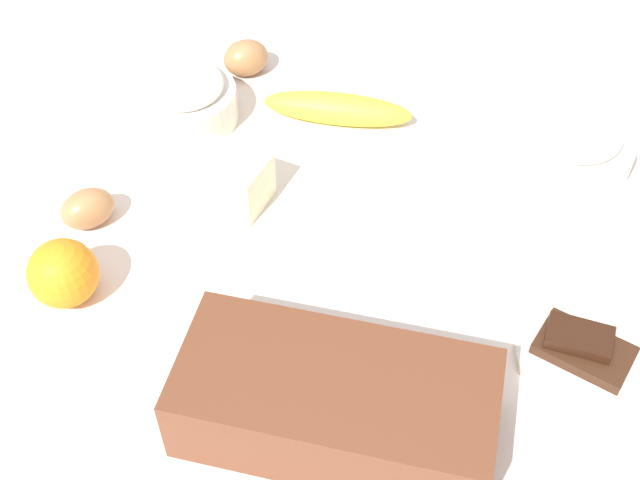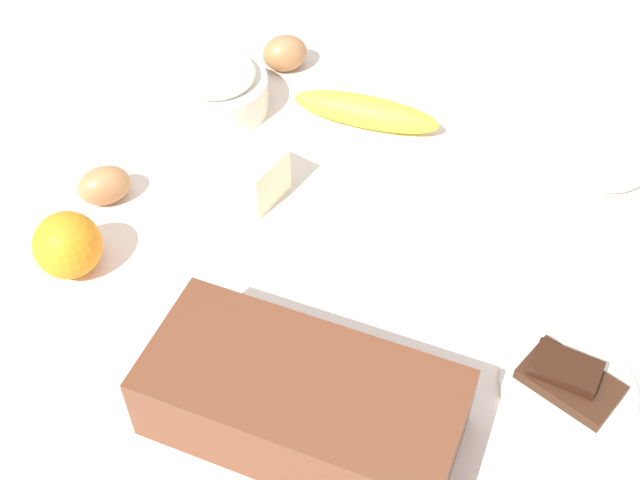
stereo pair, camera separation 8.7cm
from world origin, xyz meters
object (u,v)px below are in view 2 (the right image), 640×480
(flour_bowl, at_px, (217,87))
(egg_near_butter, at_px, (104,185))
(butter_block, at_px, (243,170))
(chocolate_plate, at_px, (568,385))
(loaf_pan, at_px, (302,402))
(banana, at_px, (366,112))
(orange_fruit, at_px, (68,245))
(sugar_bowl, at_px, (599,170))
(egg_beside_bowl, at_px, (285,53))

(flour_bowl, xyz_separation_m, egg_near_butter, (0.02, 0.20, -0.01))
(butter_block, height_order, chocolate_plate, butter_block)
(butter_block, relative_size, egg_near_butter, 1.47)
(loaf_pan, bearing_deg, banana, -77.54)
(egg_near_butter, distance_m, chocolate_plate, 0.55)
(orange_fruit, relative_size, butter_block, 0.81)
(sugar_bowl, relative_size, egg_beside_bowl, 2.37)
(loaf_pan, relative_size, sugar_bowl, 2.01)
(butter_block, distance_m, chocolate_plate, 0.43)
(banana, height_order, chocolate_plate, banana)
(egg_beside_bowl, bearing_deg, banana, 160.01)
(butter_block, xyz_separation_m, chocolate_plate, (-0.42, 0.09, -0.02))
(loaf_pan, xyz_separation_m, banana, (0.15, -0.42, -0.02))
(flour_bowl, distance_m, butter_block, 0.16)
(sugar_bowl, relative_size, orange_fruit, 2.01)
(banana, distance_m, chocolate_plate, 0.44)
(sugar_bowl, bearing_deg, orange_fruit, 40.55)
(flour_bowl, height_order, egg_beside_bowl, flour_bowl)
(orange_fruit, height_order, butter_block, orange_fruit)
(orange_fruit, bearing_deg, sugar_bowl, -139.45)
(banana, relative_size, chocolate_plate, 1.46)
(orange_fruit, height_order, egg_near_butter, orange_fruit)
(sugar_bowl, distance_m, egg_beside_bowl, 0.44)
(butter_block, bearing_deg, sugar_bowl, -151.26)
(flour_bowl, height_order, orange_fruit, same)
(orange_fruit, xyz_separation_m, butter_block, (-0.10, -0.19, -0.01))
(butter_block, distance_m, egg_beside_bowl, 0.24)
(flour_bowl, xyz_separation_m, butter_block, (-0.11, 0.11, -0.00))
(orange_fruit, distance_m, chocolate_plate, 0.52)
(orange_fruit, bearing_deg, loaf_pan, 170.98)
(flour_bowl, distance_m, egg_beside_bowl, 0.12)
(orange_fruit, bearing_deg, egg_beside_bowl, -92.15)
(banana, distance_m, butter_block, 0.19)
(banana, distance_m, orange_fruit, 0.40)
(orange_fruit, height_order, egg_beside_bowl, orange_fruit)
(sugar_bowl, xyz_separation_m, chocolate_plate, (-0.06, 0.28, -0.02))
(loaf_pan, relative_size, orange_fruit, 4.04)
(flour_bowl, bearing_deg, banana, -161.04)
(sugar_bowl, height_order, orange_fruit, orange_fruit)
(banana, distance_m, egg_near_butter, 0.34)
(banana, relative_size, orange_fruit, 2.62)
(egg_beside_bowl, bearing_deg, sugar_bowl, 175.66)
(chocolate_plate, bearing_deg, butter_block, -11.80)
(sugar_bowl, bearing_deg, chocolate_plate, 101.40)
(butter_block, xyz_separation_m, egg_near_butter, (0.13, 0.09, -0.01))
(sugar_bowl, bearing_deg, egg_near_butter, 30.46)
(banana, xyz_separation_m, chocolate_plate, (-0.35, 0.26, -0.01))
(flour_bowl, xyz_separation_m, chocolate_plate, (-0.53, 0.20, -0.02))
(banana, height_order, egg_near_butter, egg_near_butter)
(egg_beside_bowl, distance_m, chocolate_plate, 0.59)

